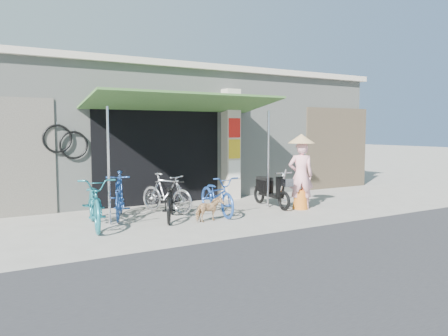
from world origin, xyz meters
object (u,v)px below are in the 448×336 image
bike_teal (95,202)px  bike_blue (119,195)px  moped (270,190)px  nun (301,172)px  bike_navy (217,195)px  bike_black (171,199)px  bike_silver (166,193)px  street_dog (209,209)px

bike_teal → bike_blue: size_ratio=1.14×
bike_blue → moped: 3.69m
moped → nun: (0.44, -0.62, 0.48)m
bike_navy → bike_black: bearing=-177.0°
bike_black → nun: 3.25m
bike_blue → bike_silver: bearing=27.5°
bike_black → nun: (3.19, -0.44, 0.45)m
bike_teal → moped: (4.33, 0.17, -0.09)m
nun → bike_blue: bearing=16.8°
bike_teal → nun: 4.81m
street_dog → nun: 2.67m
bike_blue → bike_silver: 1.15m
bike_teal → bike_blue: bike_blue is taller
bike_teal → bike_silver: bike_teal is taller
bike_navy → moped: (1.63, 0.22, -0.03)m
bike_navy → nun: nun is taller
bike_teal → street_dog: (2.18, -0.63, -0.25)m
nun → street_dog: bearing=35.0°
moped → nun: bearing=-50.9°
street_dog → nun: (2.59, 0.18, 0.63)m
bike_black → street_dog: bearing=-20.0°
bike_blue → nun: 4.26m
nun → bike_teal: bearing=25.6°
bike_silver → bike_teal: bearing=177.4°
moped → nun: nun is taller
bike_black → nun: nun is taller
bike_black → bike_silver: size_ratio=1.09×
bike_blue → street_dog: bike_blue is taller
bike_teal → nun: size_ratio=1.06×
bike_teal → bike_blue: bearing=50.6°
bike_navy → moped: size_ratio=1.05×
street_dog → nun: bearing=-96.5°
bike_teal → moped: 4.33m
bike_navy → nun: size_ratio=0.93×
street_dog → bike_navy: bearing=-52.0°
bike_teal → bike_navy: size_ratio=1.14×
bike_navy → street_dog: (-0.52, -0.58, -0.19)m
bike_silver → moped: size_ratio=0.95×
bike_teal → bike_navy: (2.70, -0.05, -0.06)m
bike_black → moped: (2.75, 0.19, -0.02)m
bike_teal → bike_silver: (1.80, 0.73, -0.05)m
bike_silver → street_dog: bearing=-98.9°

